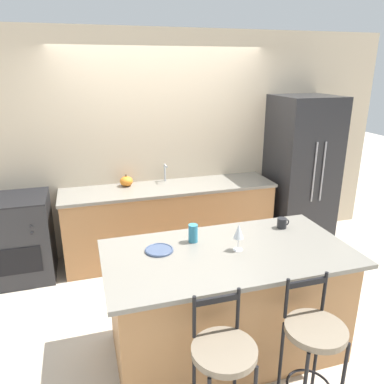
{
  "coord_description": "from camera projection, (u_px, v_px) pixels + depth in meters",
  "views": [
    {
      "loc": [
        -0.97,
        -3.81,
        2.28
      ],
      "look_at": [
        0.02,
        -0.52,
        1.12
      ],
      "focal_mm": 35.0,
      "sensor_mm": 36.0,
      "label": 1
    }
  ],
  "objects": [
    {
      "name": "ground_plane",
      "position": [
        178.0,
        268.0,
        4.45
      ],
      "size": [
        18.0,
        18.0,
        0.0
      ],
      "primitive_type": "plane",
      "color": "beige"
    },
    {
      "name": "back_counter",
      "position": [
        170.0,
        221.0,
        4.64
      ],
      "size": [
        2.56,
        0.66,
        0.91
      ],
      "color": "#A87547",
      "rests_on": "ground_plane"
    },
    {
      "name": "kitchen_island",
      "position": [
        227.0,
        302.0,
        3.04
      ],
      "size": [
        1.93,
        1.0,
        0.92
      ],
      "color": "#A87547",
      "rests_on": "ground_plane"
    },
    {
      "name": "sink_faucet",
      "position": [
        165.0,
        171.0,
        4.63
      ],
      "size": [
        0.02,
        0.13,
        0.22
      ],
      "color": "#ADAFB5",
      "rests_on": "back_counter"
    },
    {
      "name": "tumbler_cup",
      "position": [
        193.0,
        233.0,
        3.03
      ],
      "size": [
        0.08,
        0.08,
        0.15
      ],
      "color": "teal",
      "rests_on": "kitchen_island"
    },
    {
      "name": "bar_stool_near",
      "position": [
        223.0,
        365.0,
        2.27
      ],
      "size": [
        0.4,
        0.4,
        0.99
      ],
      "color": "black",
      "rests_on": "ground_plane"
    },
    {
      "name": "coffee_mug",
      "position": [
        282.0,
        223.0,
        3.3
      ],
      "size": [
        0.11,
        0.08,
        0.09
      ],
      "color": "#232326",
      "rests_on": "kitchen_island"
    },
    {
      "name": "pumpkin_decoration",
      "position": [
        126.0,
        181.0,
        4.47
      ],
      "size": [
        0.15,
        0.15,
        0.14
      ],
      "color": "orange",
      "rests_on": "back_counter"
    },
    {
      "name": "wine_glass",
      "position": [
        239.0,
        232.0,
        2.86
      ],
      "size": [
        0.08,
        0.08,
        0.22
      ],
      "color": "white",
      "rests_on": "kitchen_island"
    },
    {
      "name": "bar_stool_far",
      "position": [
        313.0,
        343.0,
        2.44
      ],
      "size": [
        0.4,
        0.4,
        0.99
      ],
      "color": "black",
      "rests_on": "ground_plane"
    },
    {
      "name": "wall_back",
      "position": [
        163.0,
        145.0,
        4.64
      ],
      "size": [
        6.0,
        0.07,
        2.7
      ],
      "color": "beige",
      "rests_on": "ground_plane"
    },
    {
      "name": "dinner_plate",
      "position": [
        159.0,
        250.0,
        2.89
      ],
      "size": [
        0.22,
        0.22,
        0.02
      ],
      "color": "#425170",
      "rests_on": "kitchen_island"
    },
    {
      "name": "refrigerator",
      "position": [
        300.0,
        172.0,
        4.88
      ],
      "size": [
        0.75,
        0.76,
        1.94
      ],
      "color": "#232326",
      "rests_on": "ground_plane"
    },
    {
      "name": "oven_range",
      "position": [
        17.0,
        238.0,
        4.13
      ],
      "size": [
        0.74,
        0.66,
        0.95
      ],
      "color": "#28282B",
      "rests_on": "ground_plane"
    }
  ]
}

